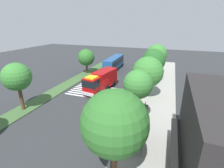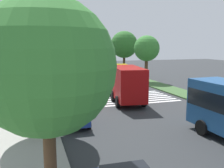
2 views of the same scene
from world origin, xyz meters
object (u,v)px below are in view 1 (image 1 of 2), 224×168
sidewalk_tree_far_west (156,54)px  sidewalk_tree_west (153,61)px  sidewalk_tree_east (138,85)px  median_tree_west (17,77)px  parked_car_west (148,67)px  street_lamp (111,139)px  fire_truck (100,80)px  bench_near_shelter (141,120)px  parked_car_mid (140,80)px  transit_bus (114,62)px  bench_west_of_shelter (146,107)px  sidewalk_tree_far_east (115,123)px  bus_stop_shelter (135,129)px  sidewalk_tree_center (148,72)px  median_tree_far_west (86,58)px  fire_hydrant (149,80)px

sidewalk_tree_far_west → sidewalk_tree_west: size_ratio=1.04×
sidewalk_tree_east → median_tree_west: 16.56m
parked_car_west → street_lamp: 34.00m
fire_truck → bench_near_shelter: fire_truck is taller
parked_car_mid → sidewalk_tree_west: size_ratio=0.60×
fire_truck → sidewalk_tree_west: 12.08m
transit_bus → bench_west_of_shelter: bearing=-150.7°
fire_truck → sidewalk_tree_far_east: 19.22m
parked_car_mid → bus_stop_shelter: bus_stop_shelter is taller
sidewalk_tree_center → bench_west_of_shelter: bearing=8.2°
parked_car_mid → median_tree_far_west: median_tree_far_west is taller
parked_car_west → sidewalk_tree_east: 26.02m
bench_west_of_shelter → sidewalk_tree_far_east: sidewalk_tree_far_east is taller
transit_bus → sidewalk_tree_east: 25.87m
bench_west_of_shelter → median_tree_far_west: median_tree_far_west is taller
parked_car_mid → sidewalk_tree_west: bearing=131.7°
bench_west_of_shelter → sidewalk_tree_far_west: bearing=-177.9°
parked_car_west → sidewalk_tree_east: (25.56, 2.20, 4.32)m
fire_truck → street_lamp: street_lamp is taller
median_tree_far_west → median_tree_west: median_tree_west is taller
sidewalk_tree_far_east → bus_stop_shelter: bearing=170.6°
sidewalk_tree_far_west → median_tree_far_west: bearing=-71.3°
bus_stop_shelter → fire_hydrant: bus_stop_shelter is taller
bus_stop_shelter → transit_bus: bearing=-156.6°
fire_truck → transit_bus: (-14.84, -2.47, 0.03)m
bench_near_shelter → parked_car_west: bearing=-173.5°
street_lamp → fire_hydrant: street_lamp is taller
street_lamp → median_tree_far_west: size_ratio=0.97×
parked_car_west → sidewalk_tree_far_east: size_ratio=0.56×
bench_near_shelter → sidewalk_tree_east: bearing=-93.5°
sidewalk_tree_far_west → median_tree_west: size_ratio=1.05×
parked_car_west → sidewalk_tree_far_east: 34.46m
median_tree_west → sidewalk_tree_center: bearing=123.7°
median_tree_west → fire_truck: bearing=144.2°
sidewalk_tree_east → fire_truck: bearing=-134.1°
parked_car_west → sidewalk_tree_far_east: sidewalk_tree_far_east is taller
fire_truck → median_tree_west: median_tree_west is taller
parked_car_mid → parked_car_west: bearing=-178.8°
transit_bus → fire_hydrant: size_ratio=15.92×
fire_truck → street_lamp: size_ratio=1.52×
sidewalk_tree_far_west → bench_west_of_shelter: bearing=2.1°
sidewalk_tree_west → sidewalk_tree_east: sidewalk_tree_west is taller
street_lamp → sidewalk_tree_west: size_ratio=0.83×
transit_bus → bus_stop_shelter: 29.66m
parked_car_west → sidewalk_tree_east: bearing=7.7°
sidewalk_tree_far_east → median_tree_west: 17.47m
sidewalk_tree_west → median_tree_far_west: bearing=-93.8°
transit_bus → median_tree_west: 26.36m
sidewalk_tree_far_west → sidewalk_tree_west: 6.64m
fire_truck → bench_near_shelter: (8.37, 9.30, -1.44)m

